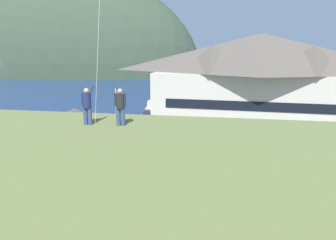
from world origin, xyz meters
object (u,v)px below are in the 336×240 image
storage_shed_waterside (194,115)px  person_companion (120,106)px  harbor_lodge (259,81)px  parked_car_corner_spot (39,175)px  person_kite_flyer (87,105)px  moored_boat_wharfside (154,109)px  parking_light_pole (117,116)px  wharf_dock (177,109)px  parked_car_front_row_silver (214,157)px  storage_shed_near_lot (76,131)px

storage_shed_waterside → person_companion: size_ratio=3.11×
harbor_lodge → storage_shed_waterside: harbor_lodge is taller
parked_car_corner_spot → person_kite_flyer: 13.94m
person_kite_flyer → moored_boat_wharfside: bearing=98.3°
harbor_lodge → person_kite_flyer: harbor_lodge is taller
harbor_lodge → parking_light_pole: bearing=-142.4°
wharf_dock → moored_boat_wharfside: (-3.65, -2.72, 0.37)m
harbor_lodge → parked_car_front_row_silver: 16.52m
parking_light_pole → parked_car_corner_spot: bearing=-107.9°
storage_shed_waterside → wharf_dock: size_ratio=0.40×
moored_boat_wharfside → parked_car_corner_spot: moored_boat_wharfside is taller
storage_shed_near_lot → moored_boat_wharfside: size_ratio=0.76×
moored_boat_wharfside → parked_car_front_row_silver: moored_boat_wharfside is taller
storage_shed_waterside → moored_boat_wharfside: bearing=124.0°
moored_boat_wharfside → parking_light_pole: parking_light_pole is taller
moored_boat_wharfside → parked_car_corner_spot: size_ratio=1.95×
parked_car_front_row_silver → person_kite_flyer: bearing=-108.9°
storage_shed_near_lot → person_companion: 20.51m
storage_shed_waterside → parked_car_front_row_silver: bearing=-76.3°
storage_shed_near_lot → parking_light_pole: 4.44m
storage_shed_waterside → wharf_dock: (-4.48, 14.77, -1.91)m
harbor_lodge → moored_boat_wharfside: (-16.32, 10.53, -6.07)m
storage_shed_near_lot → storage_shed_waterside: (10.95, 11.93, -0.35)m
person_companion → parking_light_pole: bearing=109.6°
person_kite_flyer → parking_light_pole: bearing=105.0°
parked_car_front_row_silver → person_kite_flyer: 18.08m
wharf_dock → person_companion: person_companion is taller
moored_boat_wharfside → storage_shed_waterside: bearing=-56.0°
storage_shed_waterside → person_kite_flyer: person_kite_flyer is taller
person_companion → person_kite_flyer: bearing=-175.3°
storage_shed_waterside → person_kite_flyer: (-2.14, -28.76, 6.18)m
wharf_dock → parked_car_front_row_silver: 28.98m
wharf_dock → person_kite_flyer: 44.35m
wharf_dock → parking_light_pole: 25.43m
parking_light_pole → storage_shed_near_lot: bearing=-156.4°
storage_shed_waterside → parking_light_pole: size_ratio=0.80×
person_kite_flyer → storage_shed_waterside: bearing=85.7°
harbor_lodge → storage_shed_near_lot: size_ratio=4.48×
parked_car_corner_spot → parking_light_pole: 10.88m
moored_boat_wharfside → parked_car_corner_spot: bearing=-93.9°
parked_car_front_row_silver → person_companion: size_ratio=2.45×
parked_car_front_row_silver → person_companion: 17.55m
parking_light_pole → storage_shed_waterside: bearing=55.3°
wharf_dock → moored_boat_wharfside: bearing=-143.3°
parked_car_corner_spot → parked_car_front_row_silver: size_ratio=1.01×
moored_boat_wharfside → person_kite_flyer: 41.97m
parked_car_corner_spot → person_kite_flyer: (8.17, -8.56, 7.38)m
moored_boat_wharfside → parking_light_pole: bearing=-87.4°
storage_shed_near_lot → parking_light_pole: size_ratio=0.93×
storage_shed_near_lot → storage_shed_waterside: 16.20m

